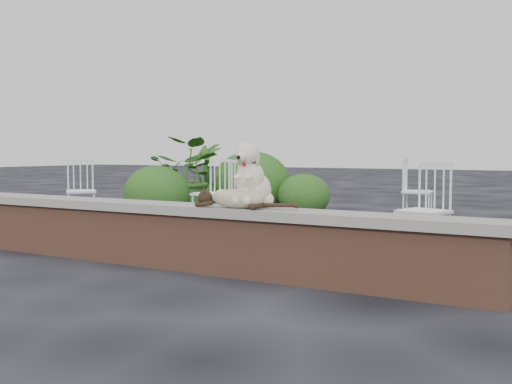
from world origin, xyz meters
The scene contains 13 objects.
ground centered at (0.00, 0.00, 0.00)m, with size 60.00×60.00×0.00m, color black.
brick_wall centered at (0.00, 0.00, 0.25)m, with size 6.00×0.30×0.50m, color brown.
capstone centered at (0.00, 0.00, 0.54)m, with size 6.20×0.40×0.08m, color slate.
dog centered at (0.96, 0.08, 0.86)m, with size 0.36×0.48×0.55m, color beige, non-canonical shape.
cat centered at (0.88, -0.07, 0.67)m, with size 1.07×0.26×0.18m, color tan, non-canonical shape.
chair_c centered at (-0.43, 2.47, 0.47)m, with size 0.56×0.56×0.94m, color white, non-canonical shape.
chair_d centered at (2.01, 1.68, 0.47)m, with size 0.56×0.56×0.94m, color white, non-canonical shape.
chair_b centered at (-1.19, 2.65, 0.47)m, with size 0.56×0.56×0.94m, color white, non-canonical shape.
chair_e centered at (1.23, 4.53, 0.47)m, with size 0.56×0.56×0.94m, color white, non-canonical shape.
chair_a centered at (-3.17, 2.13, 0.47)m, with size 0.56×0.56×0.94m, color white, non-canonical shape.
potted_plant_a centered at (-2.22, 3.55, 0.64)m, with size 1.15×1.00×1.28m, color #1F4D16.
potted_plant_b centered at (-2.58, 4.54, 0.59)m, with size 0.66×0.66×1.19m, color #1F4D16.
shrubbery centered at (-1.82, 4.33, 0.44)m, with size 2.82×2.82×1.11m.
Camera 1 is at (3.42, -4.26, 1.06)m, focal length 41.44 mm.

